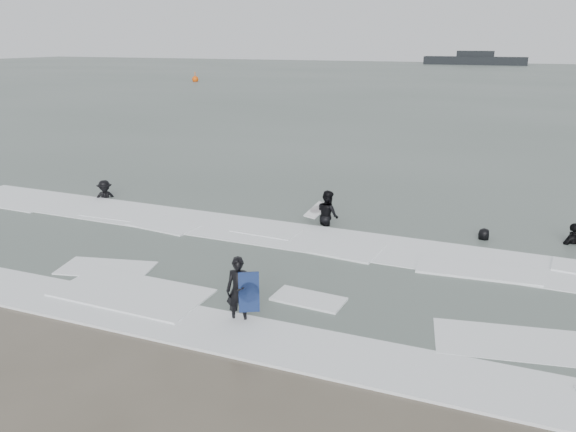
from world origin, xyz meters
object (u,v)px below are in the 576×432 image
at_px(surfer_right_near, 573,244).
at_px(vessel_horizon, 475,60).
at_px(surfer_breaker, 106,199).
at_px(surfer_centre, 240,322).
at_px(buoy, 195,79).
at_px(surfer_wading, 327,225).
at_px(surfer_right_far, 483,240).

height_order(surfer_right_near, vessel_horizon, vessel_horizon).
bearing_deg(surfer_breaker, surfer_centre, -81.32).
height_order(buoy, vessel_horizon, vessel_horizon).
distance_m(buoy, vessel_horizon, 87.30).
distance_m(surfer_wading, surfer_right_near, 8.17).
bearing_deg(vessel_horizon, buoy, -113.53).
distance_m(surfer_wading, buoy, 72.76).
relative_size(surfer_right_far, buoy, 0.95).
relative_size(surfer_breaker, surfer_right_far, 1.07).
height_order(surfer_wading, surfer_breaker, surfer_wading).
bearing_deg(surfer_right_far, surfer_wading, -2.88).
bearing_deg(surfer_right_near, surfer_right_far, -28.96).
xyz_separation_m(surfer_wading, surfer_right_near, (8.07, 1.24, 0.00)).
bearing_deg(surfer_wading, surfer_breaker, 43.70).
height_order(surfer_breaker, surfer_right_far, surfer_breaker).
xyz_separation_m(surfer_centre, vessel_horizon, (-7.64, 147.09, 1.30)).
bearing_deg(surfer_right_far, surfer_right_near, -173.12).
bearing_deg(surfer_centre, vessel_horizon, 79.35).
bearing_deg(surfer_breaker, surfer_right_near, -40.30).
height_order(surfer_right_near, buoy, buoy).
relative_size(surfer_breaker, vessel_horizon, 0.07).
relative_size(surfer_wading, surfer_right_near, 0.99).
bearing_deg(surfer_centre, surfer_right_near, 35.81).
distance_m(surfer_right_near, surfer_right_far, 2.84).
distance_m(surfer_right_far, vessel_horizon, 139.46).
distance_m(surfer_breaker, surfer_right_far, 15.10).
bearing_deg(vessel_horizon, surfer_centre, -87.03).
bearing_deg(buoy, surfer_right_near, -49.20).
bearing_deg(vessel_horizon, surfer_right_near, -83.68).
xyz_separation_m(buoy, vessel_horizon, (34.85, 80.03, 0.88)).
bearing_deg(surfer_wading, surfer_right_near, -129.39).
distance_m(surfer_centre, surfer_right_near, 11.78).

